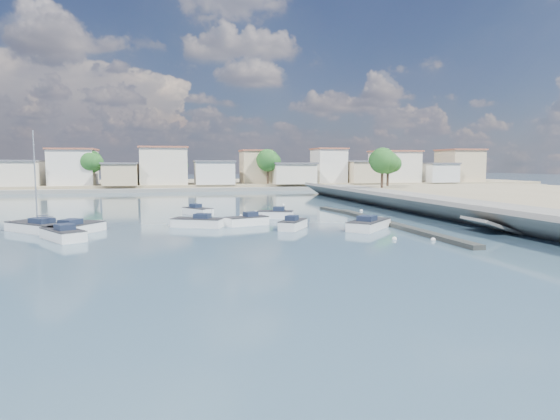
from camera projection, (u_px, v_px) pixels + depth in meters
name	position (u px, v px, depth m)	size (l,w,h in m)	color
ground	(262.00, 202.00, 72.22)	(400.00, 400.00, 0.00)	#2A3E55
seawall_walkway	(478.00, 211.00, 50.16)	(5.00, 90.00, 1.80)	slate
breakwater	(379.00, 221.00, 47.30)	(2.00, 31.02, 0.35)	black
far_shore_land	(224.00, 184.00, 122.54)	(160.00, 40.00, 1.40)	gray
far_shore_quay	(235.00, 189.00, 102.22)	(160.00, 2.50, 0.80)	slate
far_town	(276.00, 168.00, 109.94)	(113.01, 12.80, 8.35)	beige
shore_trees	(275.00, 163.00, 100.74)	(74.56, 38.32, 7.92)	#38281E
motorboat_a	(62.00, 234.00, 36.86)	(4.19, 5.16, 1.48)	white
motorboat_b	(294.00, 225.00, 42.90)	(3.46, 4.12, 1.48)	white
motorboat_c	(195.00, 223.00, 44.18)	(5.23, 3.71, 1.48)	white
motorboat_d	(245.00, 221.00, 45.30)	(4.60, 2.85, 1.48)	white
motorboat_e	(78.00, 229.00, 40.23)	(4.64, 5.64, 1.48)	white
motorboat_f	(274.00, 215.00, 51.14)	(4.32, 2.85, 1.48)	white
motorboat_g	(199.00, 212.00, 54.40)	(3.54, 4.26, 1.48)	white
motorboat_h	(370.00, 225.00, 42.90)	(5.56, 5.64, 1.48)	white
sailboat	(36.00, 227.00, 40.96)	(6.27, 6.12, 9.00)	white
mooring_buoys	(341.00, 220.00, 49.30)	(16.06, 32.87, 0.40)	silver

